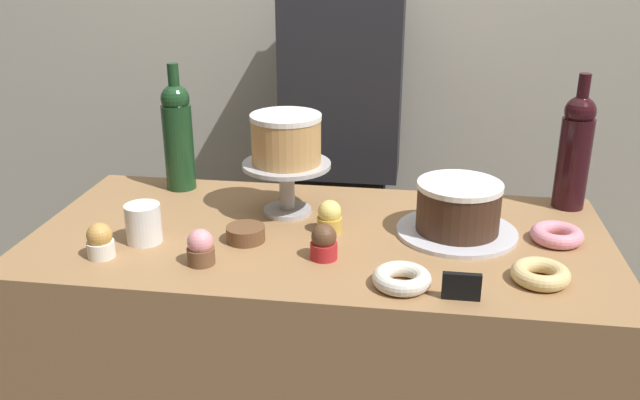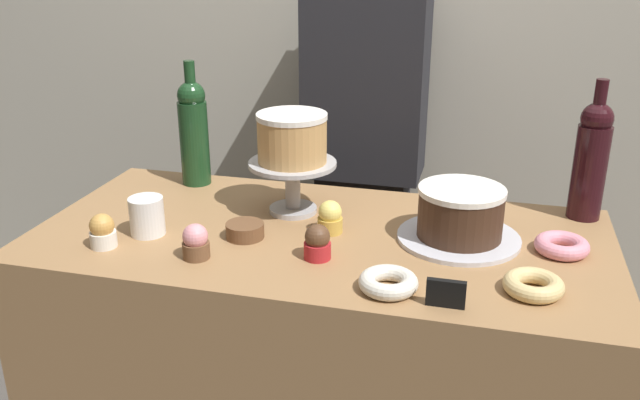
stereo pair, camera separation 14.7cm
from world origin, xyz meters
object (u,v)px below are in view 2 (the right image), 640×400
at_px(cupcake_lemon, 330,218).
at_px(donut_sugar, 388,282).
at_px(cookie_stack, 245,230).
at_px(barista_figure, 364,175).
at_px(price_sign_chalkboard, 446,293).
at_px(cake_stand_pedestal, 293,178).
at_px(cupcake_chocolate, 317,243).
at_px(coffee_cup_ceramic, 147,216).
at_px(chocolate_round_cake, 460,212).
at_px(wine_bottle_dark_red, 591,158).
at_px(cupcake_strawberry, 196,242).
at_px(cupcake_caramel, 103,231).
at_px(white_layer_cake, 292,138).
at_px(donut_pink, 562,246).
at_px(donut_glazed, 533,285).
at_px(wine_bottle_green, 194,131).

xyz_separation_m(cupcake_lemon, donut_sugar, (0.17, -0.23, -0.02)).
distance_m(cookie_stack, barista_figure, 0.76).
bearing_deg(price_sign_chalkboard, cake_stand_pedestal, 137.48).
bearing_deg(cupcake_lemon, barista_figure, 94.48).
xyz_separation_m(cupcake_chocolate, coffee_cup_ceramic, (-0.39, 0.02, 0.01)).
xyz_separation_m(chocolate_round_cake, cookie_stack, (-0.45, -0.10, -0.05)).
relative_size(wine_bottle_dark_red, cupcake_strawberry, 4.38).
bearing_deg(price_sign_chalkboard, cupcake_caramel, 174.49).
relative_size(wine_bottle_dark_red, donut_sugar, 2.91).
height_order(white_layer_cake, cupcake_chocolate, white_layer_cake).
height_order(donut_pink, price_sign_chalkboard, price_sign_chalkboard).
bearing_deg(cake_stand_pedestal, cupcake_caramel, -139.17).
bearing_deg(price_sign_chalkboard, barista_figure, 109.45).
xyz_separation_m(cake_stand_pedestal, price_sign_chalkboard, (0.39, -0.36, -0.06)).
bearing_deg(white_layer_cake, cupcake_lemon, -39.41).
distance_m(donut_sugar, barista_figure, 0.93).
distance_m(wine_bottle_dark_red, donut_glazed, 0.45).
height_order(donut_glazed, cookie_stack, same).
bearing_deg(donut_pink, cupcake_caramel, -167.19).
bearing_deg(wine_bottle_dark_red, donut_sugar, -129.63).
height_order(cupcake_lemon, coffee_cup_ceramic, coffee_cup_ceramic).
xyz_separation_m(cupcake_lemon, cookie_stack, (-0.17, -0.07, -0.02)).
height_order(cake_stand_pedestal, donut_glazed, cake_stand_pedestal).
bearing_deg(cupcake_caramel, cake_stand_pedestal, 40.83).
bearing_deg(cupcake_chocolate, barista_figure, 94.18).
xyz_separation_m(cake_stand_pedestal, chocolate_round_cake, (0.39, -0.06, -0.02)).
distance_m(white_layer_cake, wine_bottle_dark_red, 0.68).
xyz_separation_m(wine_bottle_green, cupcake_chocolate, (0.43, -0.36, -0.11)).
bearing_deg(cupcake_caramel, coffee_cup_ceramic, 54.52).
distance_m(wine_bottle_green, wine_bottle_dark_red, 0.98).
bearing_deg(donut_sugar, barista_figure, 103.81).
distance_m(coffee_cup_ceramic, barista_figure, 0.86).
xyz_separation_m(wine_bottle_dark_red, cupcake_lemon, (-0.55, -0.24, -0.11)).
bearing_deg(barista_figure, coffee_cup_ceramic, -113.36).
distance_m(white_layer_cake, donut_pink, 0.63).
height_order(cake_stand_pedestal, coffee_cup_ceramic, cake_stand_pedestal).
height_order(wine_bottle_dark_red, coffee_cup_ceramic, wine_bottle_dark_red).
relative_size(cupcake_lemon, price_sign_chalkboard, 1.06).
xyz_separation_m(chocolate_round_cake, wine_bottle_dark_red, (0.27, 0.21, 0.08)).
distance_m(white_layer_cake, wine_bottle_green, 0.34).
xyz_separation_m(chocolate_round_cake, cupcake_strawberry, (-0.52, -0.22, -0.03)).
bearing_deg(donut_sugar, donut_pink, 37.66).
bearing_deg(wine_bottle_green, cake_stand_pedestal, -22.99).
relative_size(cupcake_lemon, barista_figure, 0.05).
height_order(wine_bottle_green, cookie_stack, wine_bottle_green).
bearing_deg(wine_bottle_dark_red, donut_glazed, -107.00).
distance_m(cake_stand_pedestal, wine_bottle_dark_red, 0.69).
bearing_deg(cupcake_chocolate, donut_sugar, -30.83).
relative_size(cake_stand_pedestal, cupcake_chocolate, 2.78).
bearing_deg(white_layer_cake, price_sign_chalkboard, -42.52).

